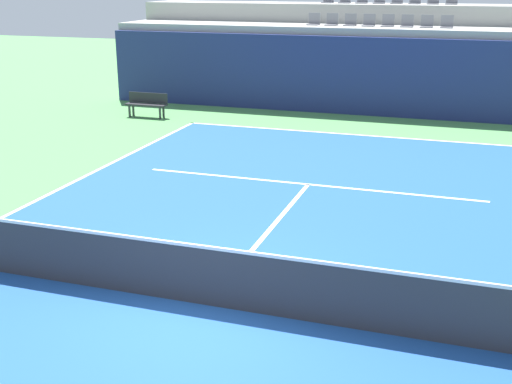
# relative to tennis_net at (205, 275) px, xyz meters

# --- Properties ---
(ground_plane) EXTENTS (80.00, 80.00, 0.00)m
(ground_plane) POSITION_rel_tennis_net_xyz_m (0.00, 0.00, -0.51)
(ground_plane) COLOR #4C8C4C
(court_surface) EXTENTS (11.00, 24.00, 0.01)m
(court_surface) POSITION_rel_tennis_net_xyz_m (0.00, 0.00, -0.50)
(court_surface) COLOR #1E4C99
(court_surface) RESTS_ON ground_plane
(baseline_far) EXTENTS (11.00, 0.10, 0.00)m
(baseline_far) POSITION_rel_tennis_net_xyz_m (0.00, 11.95, -0.50)
(baseline_far) COLOR white
(baseline_far) RESTS_ON court_surface
(service_line_far) EXTENTS (8.26, 0.10, 0.00)m
(service_line_far) POSITION_rel_tennis_net_xyz_m (0.00, 6.40, -0.50)
(service_line_far) COLOR white
(service_line_far) RESTS_ON court_surface
(centre_service_line) EXTENTS (0.10, 6.40, 0.00)m
(centre_service_line) POSITION_rel_tennis_net_xyz_m (0.00, 3.20, -0.50)
(centre_service_line) COLOR white
(centre_service_line) RESTS_ON court_surface
(back_wall) EXTENTS (20.10, 0.30, 2.76)m
(back_wall) POSITION_rel_tennis_net_xyz_m (0.00, 15.28, 0.87)
(back_wall) COLOR navy
(back_wall) RESTS_ON ground_plane
(stands_tier_lower) EXTENTS (20.10, 2.40, 3.03)m
(stands_tier_lower) POSITION_rel_tennis_net_xyz_m (0.00, 16.63, 1.00)
(stands_tier_lower) COLOR #9E9E99
(stands_tier_lower) RESTS_ON ground_plane
(stands_tier_upper) EXTENTS (20.10, 2.40, 3.74)m
(stands_tier_upper) POSITION_rel_tennis_net_xyz_m (0.00, 19.03, 1.36)
(stands_tier_upper) COLOR #9E9E99
(stands_tier_upper) RESTS_ON ground_plane
(seating_row_lower) EXTENTS (5.30, 0.44, 0.44)m
(seating_row_lower) POSITION_rel_tennis_net_xyz_m (-0.00, 16.72, 2.64)
(seating_row_lower) COLOR slate
(seating_row_lower) RESTS_ON stands_tier_lower
(seating_row_upper) EXTENTS (5.30, 0.44, 0.44)m
(seating_row_upper) POSITION_rel_tennis_net_xyz_m (-0.00, 19.12, 3.36)
(seating_row_upper) COLOR slate
(seating_row_upper) RESTS_ON stands_tier_upper
(tennis_net) EXTENTS (11.08, 0.08, 1.07)m
(tennis_net) POSITION_rel_tennis_net_xyz_m (0.00, 0.00, 0.00)
(tennis_net) COLOR black
(tennis_net) RESTS_ON court_surface
(player_bench) EXTENTS (1.50, 0.40, 0.85)m
(player_bench) POSITION_rel_tennis_net_xyz_m (-7.40, 12.47, -0.00)
(player_bench) COLOR #232328
(player_bench) RESTS_ON ground_plane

